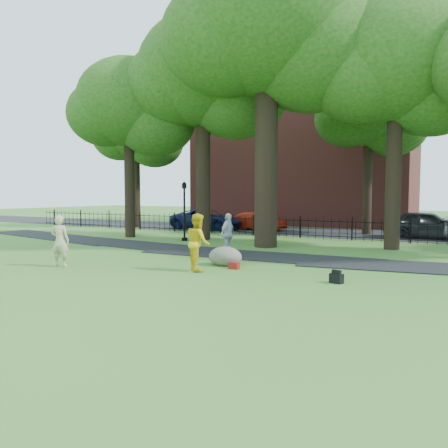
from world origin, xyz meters
The scene contains 17 objects.
ground centered at (0.00, 0.00, 0.00)m, with size 120.00×120.00×0.00m, color #366B25.
footpath centered at (1.00, 3.90, 0.00)m, with size 36.00×2.60×0.03m, color black.
street centered at (0.00, 16.00, 0.00)m, with size 80.00×7.00×0.02m, color black.
iron_fence centered at (0.00, 12.00, 0.60)m, with size 44.00×0.04×1.20m.
brick_building centered at (-4.00, 24.00, 6.00)m, with size 18.00×8.00×12.00m, color maroon.
big_tree centered at (0.13, 7.09, 10.14)m, with size 10.08×8.61×14.37m.
tree_row centered at (0.52, 8.40, 8.15)m, with size 26.82×7.96×12.42m.
woman centered at (-4.07, -1.82, 0.92)m, with size 0.67×0.44×1.83m, color #C5B987.
man centered at (0.66, -0.13, 0.96)m, with size 0.94×0.73×1.93m, color gold.
pedestrian centered at (-0.22, 3.56, 0.88)m, with size 1.03×0.43×1.76m, color #BBBAC0.
boulder centered at (0.93, 1.26, 0.37)m, with size 1.26×0.95×0.74m, color slate.
lamppost centered at (-4.97, 7.32, 1.59)m, with size 0.32×0.32×3.25m.
backpack centered at (5.27, 0.05, 0.14)m, with size 0.37×0.23×0.28m, color black.
red_bag centered at (1.58, 0.71, 0.12)m, with size 0.34×0.22×0.24m, color maroon.
red_sedan centered at (-4.26, 15.50, 0.64)m, with size 1.36×3.90×1.29m, color maroon.
navy_van centered at (-7.87, 14.40, 0.73)m, with size 2.43×5.26×1.46m, color #0D1842.
grey_car centered at (6.58, 15.07, 0.81)m, with size 1.90×4.73×1.61m, color black.
Camera 1 is at (8.49, -12.42, 2.59)m, focal length 35.00 mm.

